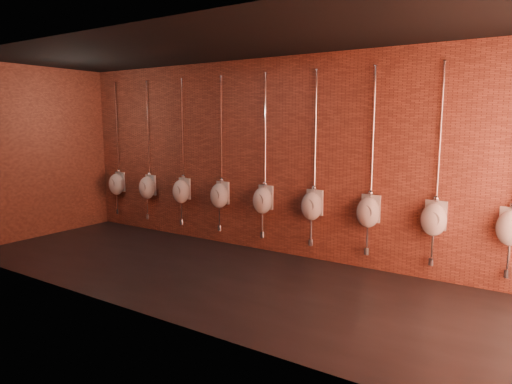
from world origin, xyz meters
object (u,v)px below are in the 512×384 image
(urinal_1, at_px, (147,187))
(urinal_5, at_px, (312,205))
(urinal_0, at_px, (117,183))
(urinal_7, at_px, (434,218))
(urinal_4, at_px, (263,199))
(urinal_3, at_px, (220,195))
(urinal_6, at_px, (368,211))
(urinal_8, at_px, (511,227))
(urinal_2, at_px, (181,190))

(urinal_1, relative_size, urinal_5, 1.00)
(urinal_0, height_order, urinal_7, same)
(urinal_0, xyz_separation_m, urinal_4, (3.63, 0.00, 0.00))
(urinal_3, relative_size, urinal_4, 1.00)
(urinal_1, distance_m, urinal_3, 1.81)
(urinal_6, relative_size, urinal_8, 1.00)
(urinal_0, xyz_separation_m, urinal_6, (5.44, 0.00, 0.00))
(urinal_1, relative_size, urinal_6, 1.00)
(urinal_0, bearing_deg, urinal_8, 0.00)
(urinal_0, distance_m, urinal_1, 0.91)
(urinal_3, bearing_deg, urinal_2, 180.00)
(urinal_2, height_order, urinal_5, same)
(urinal_4, distance_m, urinal_8, 3.63)
(urinal_3, relative_size, urinal_5, 1.00)
(urinal_5, xyz_separation_m, urinal_6, (0.91, 0.00, 0.00))
(urinal_0, height_order, urinal_4, same)
(urinal_0, relative_size, urinal_4, 1.00)
(urinal_0, height_order, urinal_6, same)
(urinal_7, bearing_deg, urinal_8, 0.00)
(urinal_3, distance_m, urinal_7, 3.63)
(urinal_3, bearing_deg, urinal_6, 0.00)
(urinal_1, distance_m, urinal_5, 3.63)
(urinal_0, distance_m, urinal_6, 5.44)
(urinal_0, distance_m, urinal_2, 1.81)
(urinal_2, distance_m, urinal_4, 1.81)
(urinal_0, height_order, urinal_2, same)
(urinal_8, bearing_deg, urinal_1, 180.00)
(urinal_4, bearing_deg, urinal_0, 180.00)
(urinal_0, relative_size, urinal_7, 1.00)
(urinal_5, relative_size, urinal_7, 1.00)
(urinal_5, relative_size, urinal_6, 1.00)
(urinal_5, distance_m, urinal_7, 1.81)
(urinal_1, relative_size, urinal_4, 1.00)
(urinal_7, bearing_deg, urinal_0, 180.00)
(urinal_8, bearing_deg, urinal_7, 180.00)
(urinal_1, distance_m, urinal_2, 0.91)
(urinal_7, bearing_deg, urinal_3, 180.00)
(urinal_1, xyz_separation_m, urinal_4, (2.72, 0.00, 0.00))
(urinal_0, height_order, urinal_8, same)
(urinal_5, xyz_separation_m, urinal_8, (2.72, 0.00, 0.00))
(urinal_4, relative_size, urinal_6, 1.00)
(urinal_2, relative_size, urinal_8, 1.00)
(urinal_1, height_order, urinal_5, same)
(urinal_5, height_order, urinal_8, same)
(urinal_2, xyz_separation_m, urinal_5, (2.72, 0.00, 0.00))
(urinal_2, height_order, urinal_6, same)
(urinal_4, bearing_deg, urinal_1, 180.00)
(urinal_2, relative_size, urinal_3, 1.00)
(urinal_5, bearing_deg, urinal_7, 0.00)
(urinal_3, xyz_separation_m, urinal_7, (3.63, 0.00, 0.00))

